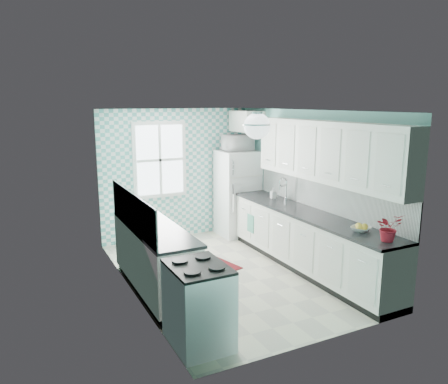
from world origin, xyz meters
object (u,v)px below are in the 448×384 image
ceiling_light (257,126)px  fruit_bowl (361,229)px  sink (278,202)px  microwave (238,143)px  fridge (237,193)px  potted_plant (389,227)px  stove (198,304)px

ceiling_light → fruit_bowl: (1.20, -0.72, -1.35)m
fruit_bowl → sink: bearing=89.9°
sink → microwave: size_ratio=0.96×
fridge → potted_plant: 3.76m
ceiling_light → fridge: (1.11, 2.57, -1.48)m
fruit_bowl → potted_plant: (0.00, -0.46, 0.14)m
fruit_bowl → potted_plant: size_ratio=0.73×
fruit_bowl → potted_plant: bearing=-90.0°
stove → sink: 3.21m
sink → fruit_bowl: bearing=-86.2°
fruit_bowl → ceiling_light: bearing=149.0°
sink → fridge: bearing=98.0°
fridge → sink: fridge is taller
microwave → fridge: bearing=56.9°
stove → fruit_bowl: (2.40, 0.10, 0.50)m
fridge → stove: 4.12m
stove → fridge: bearing=56.3°
fridge → sink: bearing=-86.9°
fridge → fruit_bowl: bearing=-89.4°
sink → microwave: bearing=98.0°
stove → fruit_bowl: bearing=3.0°
ceiling_light → stove: bearing=-145.5°
stove → sink: bearing=41.3°
fridge → fruit_bowl: 3.29m
stove → sink: sink is taller
fridge → microwave: (0.00, 0.00, 1.00)m
fridge → fruit_bowl: fridge is taller
sink → potted_plant: bearing=-86.2°
ceiling_light → stove: size_ratio=0.39×
ceiling_light → fridge: ceiling_light is taller
fridge → microwave: 1.00m
ceiling_light → fridge: 3.17m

